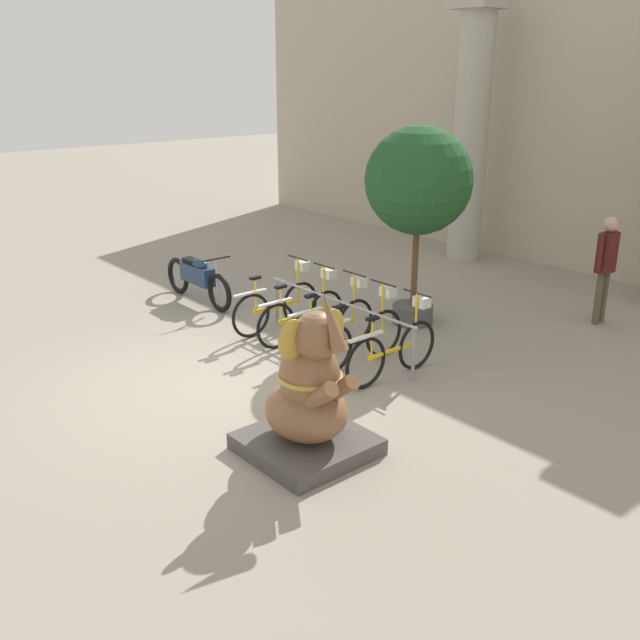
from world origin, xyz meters
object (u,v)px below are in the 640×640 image
bicycle_3 (361,336)px  potted_tree (419,185)px  bicycle_4 (394,348)px  motorcycle (198,278)px  bicycle_0 (278,304)px  bicycle_1 (303,314)px  elephant_statue (309,399)px  person_pedestrian (606,260)px  bicycle_2 (333,324)px

bicycle_3 → potted_tree: (-0.70, 1.83, 1.82)m
bicycle_4 → potted_tree: potted_tree is taller
bicycle_4 → motorcycle: 4.51m
bicycle_0 → motorcycle: size_ratio=0.81×
bicycle_1 → bicycle_4: (1.86, 0.04, 0.00)m
bicycle_1 → bicycle_4: size_ratio=1.00×
bicycle_4 → potted_tree: 2.89m
elephant_statue → person_pedestrian: (-0.16, 6.22, 0.41)m
bicycle_0 → bicycle_4: same height
motorcycle → bicycle_4: bearing=3.3°
bicycle_0 → bicycle_2: same height
bicycle_0 → bicycle_4: size_ratio=1.00×
bicycle_0 → motorcycle: bicycle_0 is taller
bicycle_3 → elephant_statue: 2.56m
potted_tree → bicycle_3: bearing=-69.0°
bicycle_3 → bicycle_2: bearing=177.4°
potted_tree → bicycle_0: bearing=-121.7°
bicycle_3 → bicycle_0: bearing=-179.0°
bicycle_1 → person_pedestrian: (2.51, 4.13, 0.63)m
elephant_statue → bicycle_0: bearing=147.7°
bicycle_3 → person_pedestrian: (1.27, 4.11, 0.63)m
bicycle_0 → bicycle_2: size_ratio=1.00×
bicycle_1 → elephant_statue: size_ratio=0.87×
bicycle_2 → potted_tree: 2.56m
bicycle_2 → person_pedestrian: person_pedestrian is taller
bicycle_2 → motorcycle: 3.28m
bicycle_2 → elephant_statue: elephant_statue is taller
bicycle_0 → elephant_statue: elephant_statue is taller
motorcycle → person_pedestrian: bearing=40.2°
bicycle_0 → bicycle_3: same height
bicycle_1 → bicycle_4: bearing=1.1°
bicycle_2 → bicycle_4: same height
bicycle_3 → bicycle_4: (0.62, 0.01, 0.00)m
person_pedestrian → potted_tree: 3.23m
bicycle_0 → elephant_statue: (3.28, -2.08, 0.23)m
motorcycle → potted_tree: 4.20m
bicycle_3 → motorcycle: 3.89m
bicycle_3 → potted_tree: 2.67m
bicycle_3 → elephant_statue: elephant_statue is taller
bicycle_2 → bicycle_3: bearing=-2.6°
bicycle_4 → person_pedestrian: 4.19m
bicycle_2 → potted_tree: (-0.09, 1.80, 1.82)m
bicycle_4 → bicycle_2: bearing=179.3°
person_pedestrian → bicycle_0: bearing=-127.1°
bicycle_0 → potted_tree: potted_tree is taller
bicycle_2 → motorcycle: bearing=-175.1°
bicycle_1 → bicycle_2: size_ratio=1.00×
person_pedestrian → potted_tree: size_ratio=0.56×
motorcycle → potted_tree: (3.18, 2.08, 1.78)m
bicycle_1 → bicycle_3: bearing=1.1°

